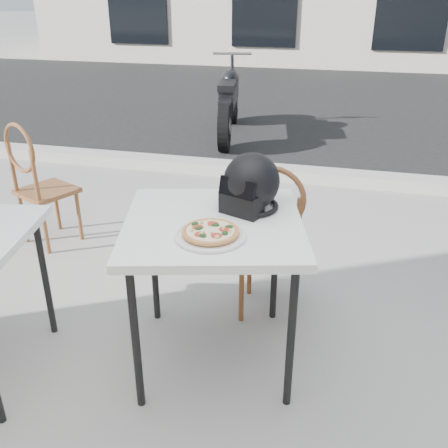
% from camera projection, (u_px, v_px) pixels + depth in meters
% --- Properties ---
extents(ground, '(80.00, 80.00, 0.00)m').
position_uv_depth(ground, '(218.00, 368.00, 2.65)').
color(ground, '#989490').
rests_on(ground, ground).
extents(street_asphalt, '(30.00, 8.00, 0.00)m').
position_uv_depth(street_asphalt, '(318.00, 103.00, 8.79)').
color(street_asphalt, black).
rests_on(street_asphalt, ground).
extents(curb, '(30.00, 0.25, 0.12)m').
position_uv_depth(curb, '(290.00, 173.00, 5.25)').
color(curb, '#ABA9A0').
rests_on(curb, ground).
extents(cafe_table_main, '(1.04, 1.04, 0.81)m').
position_uv_depth(cafe_table_main, '(213.00, 235.00, 2.43)').
color(cafe_table_main, white).
rests_on(cafe_table_main, ground).
extents(plate, '(0.36, 0.36, 0.02)m').
position_uv_depth(plate, '(210.00, 236.00, 2.23)').
color(plate, white).
rests_on(plate, cafe_table_main).
extents(pizza, '(0.30, 0.30, 0.03)m').
position_uv_depth(pizza, '(210.00, 231.00, 2.22)').
color(pizza, '#DD9551').
rests_on(pizza, plate).
extents(helmet, '(0.37, 0.37, 0.29)m').
position_uv_depth(helmet, '(250.00, 185.00, 2.47)').
color(helmet, black).
rests_on(helmet, cafe_table_main).
extents(cafe_chair_main, '(0.40, 0.40, 1.00)m').
position_uv_depth(cafe_chair_main, '(271.00, 235.00, 2.84)').
color(cafe_chair_main, brown).
rests_on(cafe_chair_main, ground).
extents(cafe_chair_side, '(0.50, 0.50, 0.98)m').
position_uv_depth(cafe_chair_side, '(36.00, 178.00, 3.71)').
color(cafe_chair_side, brown).
rests_on(cafe_chair_side, ground).
extents(motorcycle, '(0.57, 2.06, 1.03)m').
position_uv_depth(motorcycle, '(229.00, 102.00, 6.64)').
color(motorcycle, black).
rests_on(motorcycle, street_asphalt).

